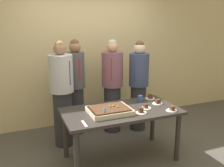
{
  "coord_description": "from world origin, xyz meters",
  "views": [
    {
      "loc": [
        -1.34,
        -2.97,
        1.96
      ],
      "look_at": [
        -0.08,
        0.15,
        1.1
      ],
      "focal_mm": 39.82,
      "sensor_mm": 36.0,
      "label": 1
    }
  ],
  "objects_px": {
    "party_table": "(121,116)",
    "plated_slice_far_left": "(172,110)",
    "plated_slice_center_front": "(141,111)",
    "person_far_right_suit": "(139,85)",
    "person_striped_tie_right": "(62,94)",
    "drink_cup_nearest": "(140,99)",
    "plated_slice_near_left": "(146,107)",
    "person_serving_front": "(112,86)",
    "plated_slice_near_right": "(150,97)",
    "person_green_shirt_behind": "(76,85)",
    "cake_server_utensil": "(84,124)",
    "plated_slice_far_right": "(158,102)",
    "sheet_cake": "(110,110)"
  },
  "relations": [
    {
      "from": "plated_slice_near_right",
      "to": "party_table",
      "type": "bearing_deg",
      "value": -155.97
    },
    {
      "from": "party_table",
      "to": "person_serving_front",
      "type": "bearing_deg",
      "value": 75.01
    },
    {
      "from": "plated_slice_near_left",
      "to": "plated_slice_far_right",
      "type": "bearing_deg",
      "value": 22.13
    },
    {
      "from": "plated_slice_near_right",
      "to": "plated_slice_far_left",
      "type": "bearing_deg",
      "value": -90.51
    },
    {
      "from": "person_green_shirt_behind",
      "to": "plated_slice_far_left",
      "type": "bearing_deg",
      "value": 26.75
    },
    {
      "from": "drink_cup_nearest",
      "to": "plated_slice_near_left",
      "type": "bearing_deg",
      "value": -103.56
    },
    {
      "from": "sheet_cake",
      "to": "cake_server_utensil",
      "type": "relative_size",
      "value": 2.79
    },
    {
      "from": "person_striped_tie_right",
      "to": "person_far_right_suit",
      "type": "xyz_separation_m",
      "value": [
        1.39,
        0.09,
        -0.02
      ]
    },
    {
      "from": "party_table",
      "to": "plated_slice_far_right",
      "type": "xyz_separation_m",
      "value": [
        0.61,
        0.02,
        0.12
      ]
    },
    {
      "from": "plated_slice_far_left",
      "to": "plated_slice_center_front",
      "type": "xyz_separation_m",
      "value": [
        -0.43,
        0.09,
        0.0
      ]
    },
    {
      "from": "sheet_cake",
      "to": "person_striped_tie_right",
      "type": "distance_m",
      "value": 0.92
    },
    {
      "from": "person_striped_tie_right",
      "to": "drink_cup_nearest",
      "type": "bearing_deg",
      "value": 32.93
    },
    {
      "from": "person_green_shirt_behind",
      "to": "person_striped_tie_right",
      "type": "distance_m",
      "value": 0.48
    },
    {
      "from": "plated_slice_near_right",
      "to": "cake_server_utensil",
      "type": "distance_m",
      "value": 1.36
    },
    {
      "from": "drink_cup_nearest",
      "to": "sheet_cake",
      "type": "bearing_deg",
      "value": -156.5
    },
    {
      "from": "plated_slice_near_left",
      "to": "person_green_shirt_behind",
      "type": "relative_size",
      "value": 0.09
    },
    {
      "from": "person_serving_front",
      "to": "person_striped_tie_right",
      "type": "xyz_separation_m",
      "value": [
        -0.93,
        -0.21,
        0.01
      ]
    },
    {
      "from": "person_striped_tie_right",
      "to": "person_far_right_suit",
      "type": "relative_size",
      "value": 1.03
    },
    {
      "from": "party_table",
      "to": "plated_slice_near_right",
      "type": "relative_size",
      "value": 10.79
    },
    {
      "from": "person_striped_tie_right",
      "to": "party_table",
      "type": "bearing_deg",
      "value": 10.78
    },
    {
      "from": "plated_slice_near_left",
      "to": "person_far_right_suit",
      "type": "distance_m",
      "value": 0.99
    },
    {
      "from": "plated_slice_near_right",
      "to": "plated_slice_far_left",
      "type": "relative_size",
      "value": 1.0
    },
    {
      "from": "person_green_shirt_behind",
      "to": "cake_server_utensil",
      "type": "bearing_deg",
      "value": -18.56
    },
    {
      "from": "plated_slice_far_left",
      "to": "person_striped_tie_right",
      "type": "distance_m",
      "value": 1.67
    },
    {
      "from": "plated_slice_near_left",
      "to": "person_serving_front",
      "type": "xyz_separation_m",
      "value": [
        -0.09,
        1.03,
        0.07
      ]
    },
    {
      "from": "party_table",
      "to": "drink_cup_nearest",
      "type": "height_order",
      "value": "drink_cup_nearest"
    },
    {
      "from": "person_far_right_suit",
      "to": "drink_cup_nearest",
      "type": "bearing_deg",
      "value": 20.02
    },
    {
      "from": "party_table",
      "to": "plated_slice_far_right",
      "type": "height_order",
      "value": "plated_slice_far_right"
    },
    {
      "from": "person_serving_front",
      "to": "plated_slice_far_right",
      "type": "bearing_deg",
      "value": 45.1
    },
    {
      "from": "drink_cup_nearest",
      "to": "person_far_right_suit",
      "type": "xyz_separation_m",
      "value": [
        0.3,
        0.61,
        0.04
      ]
    },
    {
      "from": "plated_slice_near_left",
      "to": "party_table",
      "type": "bearing_deg",
      "value": 166.26
    },
    {
      "from": "party_table",
      "to": "plated_slice_near_left",
      "type": "bearing_deg",
      "value": -13.74
    },
    {
      "from": "sheet_cake",
      "to": "cake_server_utensil",
      "type": "distance_m",
      "value": 0.48
    },
    {
      "from": "drink_cup_nearest",
      "to": "person_striped_tie_right",
      "type": "xyz_separation_m",
      "value": [
        -1.09,
        0.52,
        0.06
      ]
    },
    {
      "from": "sheet_cake",
      "to": "plated_slice_near_right",
      "type": "distance_m",
      "value": 0.88
    },
    {
      "from": "party_table",
      "to": "plated_slice_center_front",
      "type": "distance_m",
      "value": 0.32
    },
    {
      "from": "sheet_cake",
      "to": "plated_slice_center_front",
      "type": "relative_size",
      "value": 3.72
    },
    {
      "from": "plated_slice_far_right",
      "to": "person_striped_tie_right",
      "type": "bearing_deg",
      "value": 150.71
    },
    {
      "from": "plated_slice_near_right",
      "to": "person_green_shirt_behind",
      "type": "relative_size",
      "value": 0.09
    },
    {
      "from": "plated_slice_far_right",
      "to": "drink_cup_nearest",
      "type": "bearing_deg",
      "value": 134.01
    },
    {
      "from": "party_table",
      "to": "plated_slice_far_left",
      "type": "height_order",
      "value": "plated_slice_far_left"
    },
    {
      "from": "sheet_cake",
      "to": "person_serving_front",
      "type": "xyz_separation_m",
      "value": [
        0.44,
        0.99,
        0.06
      ]
    },
    {
      "from": "plated_slice_far_left",
      "to": "person_striped_tie_right",
      "type": "height_order",
      "value": "person_striped_tie_right"
    },
    {
      "from": "plated_slice_center_front",
      "to": "person_green_shirt_behind",
      "type": "relative_size",
      "value": 0.09
    },
    {
      "from": "person_far_right_suit",
      "to": "person_striped_tie_right",
      "type": "bearing_deg",
      "value": -40.3
    },
    {
      "from": "person_far_right_suit",
      "to": "plated_slice_far_right",
      "type": "bearing_deg",
      "value": 38.33
    },
    {
      "from": "plated_slice_center_front",
      "to": "person_far_right_suit",
      "type": "bearing_deg",
      "value": 63.61
    },
    {
      "from": "cake_server_utensil",
      "to": "plated_slice_center_front",
      "type": "bearing_deg",
      "value": 4.52
    },
    {
      "from": "sheet_cake",
      "to": "cake_server_utensil",
      "type": "xyz_separation_m",
      "value": [
        -0.42,
        -0.24,
        -0.03
      ]
    },
    {
      "from": "sheet_cake",
      "to": "plated_slice_near_right",
      "type": "bearing_deg",
      "value": 21.65
    }
  ]
}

